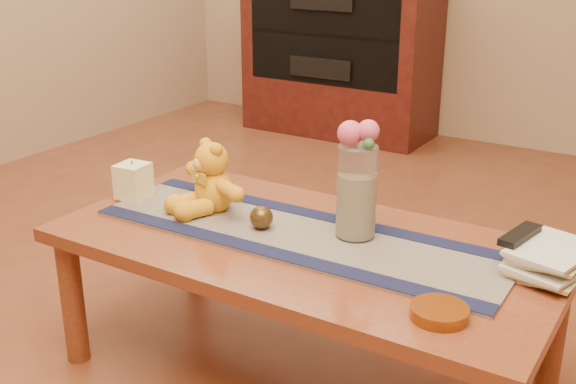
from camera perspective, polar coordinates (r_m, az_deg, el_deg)
The scene contains 30 objects.
floor at distance 2.19m, azimuth 1.15°, elevation -14.60°, with size 5.50×5.50×0.00m, color brown.
coffee_table_top at distance 1.98m, azimuth 1.23°, elevation -4.35°, with size 1.40×0.70×0.04m, color #602816.
table_leg_fl at distance 2.26m, azimuth -17.03°, elevation -8.36°, with size 0.07×0.07×0.41m, color #602816.
table_leg_bl at distance 2.62m, azimuth -7.62°, elevation -3.42°, with size 0.07×0.07×0.41m, color #602816.
table_leg_br at distance 2.13m, azimuth 20.63°, elevation -10.61°, with size 0.07×0.07×0.41m, color #602816.
persian_runner at distance 1.99m, azimuth 0.79°, elevation -3.44°, with size 1.20×0.35×0.01m, color #191844.
runner_border_near at distance 1.87m, azimuth -1.46°, elevation -4.84°, with size 1.20×0.06×0.00m, color #111535.
runner_border_far at distance 2.10m, azimuth 2.78°, elevation -1.94°, with size 1.20×0.06×0.00m, color #111535.
teddy_bear at distance 2.14m, azimuth -6.05°, elevation 1.22°, with size 0.30×0.25×0.20m, color gold, non-canonical shape.
pillar_candle at distance 2.28m, azimuth -12.39°, elevation 0.89°, with size 0.09×0.09×0.11m, color #FFF1BB.
candle_wick at distance 2.26m, azimuth -12.51°, elevation 2.35°, with size 0.00×0.00×0.01m, color black.
glass_vase at distance 1.93m, azimuth 5.57°, elevation -0.00°, with size 0.11×0.11×0.26m, color silver.
potpourri_fill at distance 1.94m, azimuth 5.53°, elevation -1.08°, with size 0.09×0.09×0.18m, color beige.
rose_left at distance 1.88m, azimuth 5.06°, elevation 4.74°, with size 0.07×0.07×0.07m, color #D24A72.
rose_right at distance 1.87m, azimuth 6.51°, elevation 4.93°, with size 0.06×0.06×0.06m, color #D24A72.
blue_flower_back at distance 1.91m, azimuth 6.48°, elevation 4.71°, with size 0.04×0.04×0.04m, color #4D50A8.
blue_flower_side at distance 1.91m, azimuth 5.19°, elevation 4.56°, with size 0.04×0.04×0.04m, color #4D50A8.
leaf_sprig at distance 1.85m, azimuth 6.56°, elevation 3.88°, with size 0.03×0.03×0.03m, color #33662D.
bronze_ball at distance 2.00m, azimuth -2.16°, elevation -2.08°, with size 0.07×0.07×0.07m, color #493518.
book_bottom at distance 1.92m, azimuth 18.14°, elevation -5.26°, with size 0.17×0.22×0.02m, color #F0E9BA.
book_lower at distance 1.90m, azimuth 18.28°, elevation -4.82°, with size 0.16×0.22×0.02m, color #F0E9BA.
book_upper at distance 1.91m, azimuth 18.14°, elevation -4.15°, with size 0.17×0.22×0.02m, color #F0E9BA.
book_top at distance 1.89m, azimuth 18.41°, elevation -3.75°, with size 0.16×0.22×0.02m, color #F0E9BA.
tv_remote at distance 1.88m, azimuth 18.25°, elevation -3.31°, with size 0.04×0.16×0.02m, color black.
amber_dish at distance 1.62m, azimuth 12.14°, elevation -9.50°, with size 0.13×0.13×0.03m, color #BF5914.
media_cabinet at distance 4.60m, azimuth 4.26°, elevation 11.53°, with size 1.20×0.50×1.10m, color black.
cabinet_cavity at distance 4.38m, azimuth 2.83°, elevation 12.57°, with size 1.02×0.03×0.61m, color black.
cabinet_shelf at distance 4.45m, azimuth 3.37°, elevation 12.69°, with size 1.02×0.20×0.03m, color black.
stereo_upper at distance 4.45m, azimuth 3.56°, elevation 15.25°, with size 0.42×0.28×0.10m, color black.
stereo_lower at distance 4.50m, azimuth 3.45°, elevation 10.22°, with size 0.42×0.28×0.12m, color black.
Camera 1 is at (0.91, -1.55, 1.26)m, focal length 43.98 mm.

